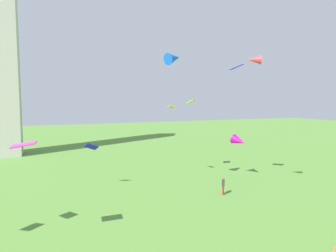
# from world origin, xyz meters

# --- Properties ---
(person_1) EXTENTS (0.47, 0.51, 1.71)m
(person_1) POSITION_xyz_m (8.70, 21.44, 0.97)
(person_1) COLOR red
(person_1) RESTS_ON ground_plane
(kite_flying_0) EXTENTS (1.59, 1.76, 0.75)m
(kite_flying_0) POSITION_xyz_m (12.29, 24.52, 13.28)
(kite_flying_0) COLOR #1815D2
(kite_flying_1) EXTENTS (0.71, 1.02, 0.33)m
(kite_flying_1) POSITION_xyz_m (6.28, 29.04, 8.78)
(kite_flying_1) COLOR gold
(kite_flying_2) EXTENTS (1.53, 1.13, 0.35)m
(kite_flying_2) POSITION_xyz_m (-9.12, 16.94, 6.79)
(kite_flying_2) COLOR #DC36AC
(kite_flying_3) EXTENTS (1.57, 1.47, 0.94)m
(kite_flying_3) POSITION_xyz_m (10.94, 19.83, 13.44)
(kite_flying_3) COLOR #E23442
(kite_flying_4) EXTENTS (1.48, 0.94, 0.96)m
(kite_flying_4) POSITION_xyz_m (-3.28, 28.56, 4.62)
(kite_flying_4) COLOR #151AB3
(kite_flying_6) EXTENTS (1.76, 2.25, 1.62)m
(kite_flying_6) POSITION_xyz_m (14.14, 26.31, 4.59)
(kite_flying_6) COLOR #C80C9B
(kite_flying_8) EXTENTS (1.53, 1.62, 0.54)m
(kite_flying_8) POSITION_xyz_m (9.74, 30.72, 9.40)
(kite_flying_8) COLOR #78DD15
(kite_flying_9) EXTENTS (2.25, 1.86, 1.55)m
(kite_flying_9) POSITION_xyz_m (4.53, 24.48, 13.83)
(kite_flying_9) COLOR blue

